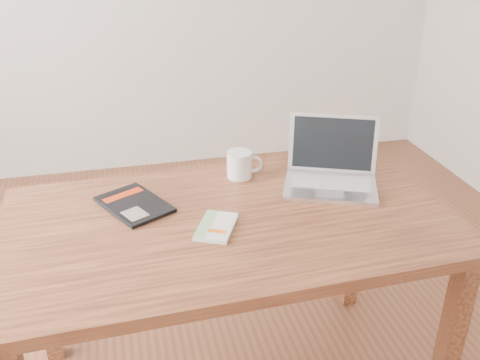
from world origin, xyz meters
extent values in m
cube|color=#5A2F1B|center=(0.08, -0.11, 0.73)|extent=(1.45, 0.86, 0.04)
cube|color=#5A2F1B|center=(0.74, -0.43, 0.35)|extent=(0.06, 0.06, 0.71)
cube|color=#5A2F1B|center=(-0.58, 0.21, 0.35)|extent=(0.06, 0.06, 0.71)
cube|color=#5A2F1B|center=(0.72, 0.26, 0.35)|extent=(0.06, 0.06, 0.71)
cube|color=silver|center=(0.03, -0.17, 0.76)|extent=(0.17, 0.20, 0.01)
cube|color=white|center=(0.03, -0.17, 0.76)|extent=(0.17, 0.20, 0.01)
cube|color=#7BA272|center=(0.00, -0.15, 0.76)|extent=(0.10, 0.16, 0.00)
cube|color=#DD560F|center=(0.02, -0.20, 0.76)|extent=(0.06, 0.04, 0.00)
cube|color=black|center=(-0.21, 0.04, 0.76)|extent=(0.27, 0.30, 0.01)
cube|color=#AD2A0C|center=(-0.24, 0.10, 0.76)|extent=(0.14, 0.10, 0.00)
cube|color=gray|center=(-0.21, -0.04, 0.76)|extent=(0.09, 0.10, 0.00)
cube|color=silver|center=(0.47, 0.00, 0.76)|extent=(0.38, 0.33, 0.01)
cube|color=silver|center=(0.48, 0.03, 0.77)|extent=(0.30, 0.21, 0.00)
cube|color=#BCBCC1|center=(0.45, -0.06, 0.77)|extent=(0.11, 0.08, 0.00)
cube|color=silver|center=(0.52, 0.12, 0.87)|extent=(0.32, 0.17, 0.21)
cube|color=black|center=(0.52, 0.12, 0.87)|extent=(0.28, 0.15, 0.18)
cylinder|color=white|center=(0.18, 0.17, 0.80)|extent=(0.09, 0.09, 0.10)
cylinder|color=black|center=(0.18, 0.17, 0.84)|extent=(0.08, 0.08, 0.01)
torus|color=white|center=(0.23, 0.16, 0.80)|extent=(0.07, 0.02, 0.07)
camera|label=1|loc=(-0.23, -1.55, 1.62)|focal=40.00mm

